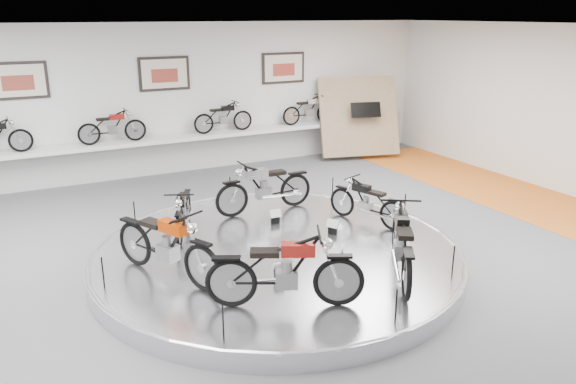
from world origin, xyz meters
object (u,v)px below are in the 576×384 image
bike_e (285,270)px  bike_d (166,244)px  shelf (171,139)px  bike_a (367,201)px  bike_b (264,187)px  bike_c (183,211)px  bike_f (402,243)px  display_platform (277,256)px

bike_e → bike_d: bearing=152.3°
shelf → bike_a: bearing=-70.9°
bike_b → bike_d: 3.34m
bike_d → bike_e: bearing=9.9°
bike_c → bike_f: (2.47, -3.24, 0.10)m
shelf → bike_a: 6.43m
bike_a → display_platform: bearing=78.5°
shelf → bike_e: bearing=-95.5°
shelf → display_platform: bearing=-90.0°
bike_d → bike_a: bearing=71.3°
bike_b → bike_f: bearing=98.5°
display_platform → bike_f: bike_f is taller
bike_b → bike_c: (-1.86, -0.44, -0.08)m
bike_e → bike_f: bike_f is taller
shelf → bike_a: size_ratio=7.35×
display_platform → bike_a: size_ratio=4.27×
bike_b → bike_f: size_ratio=0.97×
bike_a → bike_f: 2.33m
bike_a → bike_b: bike_b is taller
shelf → bike_e: (-0.79, -8.26, -0.15)m
bike_a → bike_c: (-3.33, 1.08, 0.01)m
bike_b → bike_e: 3.97m
bike_a → bike_d: bearing=77.4°
display_platform → bike_a: (2.10, 0.32, 0.59)m
bike_b → bike_c: size_ratio=1.19×
shelf → bike_d: 6.92m
bike_d → bike_b: bearing=102.0°
bike_b → bike_e: bike_e is taller
shelf → bike_c: (-1.23, -5.00, -0.25)m
display_platform → bike_d: (-1.99, -0.23, 0.71)m
bike_a → bike_e: bike_e is taller
shelf → bike_c: bearing=-103.9°
bike_c → bike_f: size_ratio=0.82×
bike_d → bike_e: (1.20, -1.63, -0.01)m
display_platform → bike_b: 2.07m
bike_b → bike_d: size_ratio=0.96×
bike_a → bike_c: bearing=51.8°
display_platform → bike_a: 2.20m
bike_a → bike_b: (-1.48, 1.52, 0.09)m
display_platform → bike_f: size_ratio=3.40×
display_platform → bike_b: bearing=71.4°
bike_a → bike_e: 3.63m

